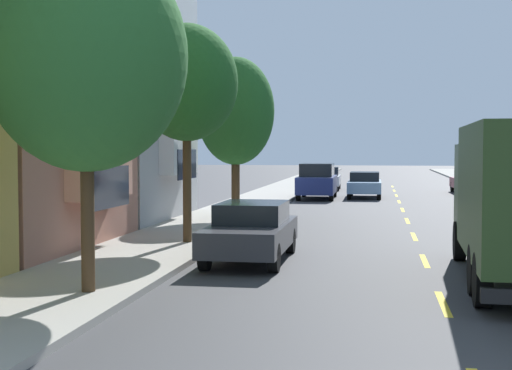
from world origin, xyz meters
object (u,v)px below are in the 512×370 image
at_px(parked_sedan_charcoal, 251,231).
at_px(parked_hatchback_silver, 327,178).
at_px(parked_sedan_burgundy, 470,181).
at_px(parked_wagon_white, 497,191).
at_px(moving_sky_sedan, 365,184).
at_px(street_tree_nearest, 86,56).
at_px(street_tree_second, 187,83).
at_px(street_tree_third, 235,111).
at_px(parked_suv_navy, 317,181).

bearing_deg(parked_sedan_charcoal, parked_hatchback_silver, 90.33).
bearing_deg(parked_sedan_burgundy, parked_wagon_white, -90.80).
relative_size(parked_sedan_charcoal, moving_sky_sedan, 1.00).
bearing_deg(street_tree_nearest, parked_wagon_white, 64.19).
height_order(street_tree_second, parked_wagon_white, street_tree_second).
relative_size(street_tree_nearest, parked_sedan_charcoal, 1.42).
distance_m(parked_sedan_burgundy, parked_wagon_white, 11.07).
bearing_deg(parked_sedan_burgundy, street_tree_second, -112.65).
bearing_deg(parked_wagon_white, street_tree_second, -125.67).
bearing_deg(parked_sedan_charcoal, street_tree_third, 103.12).
distance_m(parked_hatchback_silver, parked_sedan_burgundy, 9.17).
height_order(street_tree_second, parked_suv_navy, street_tree_second).
xyz_separation_m(street_tree_second, parked_sedan_charcoal, (2.19, -2.23, -3.82)).
height_order(parked_hatchback_silver, parked_sedan_burgundy, parked_hatchback_silver).
height_order(street_tree_nearest, street_tree_second, street_tree_nearest).
bearing_deg(parked_wagon_white, parked_suv_navy, 149.22).
bearing_deg(parked_sedan_charcoal, moving_sky_sedan, 84.17).
bearing_deg(parked_suv_navy, parked_wagon_white, -30.78).
xyz_separation_m(parked_hatchback_silver, parked_sedan_burgundy, (8.79, -2.62, -0.01)).
height_order(parked_suv_navy, parked_sedan_burgundy, parked_suv_navy).
xyz_separation_m(street_tree_third, moving_sky_sedan, (4.60, 14.12, -3.38)).
distance_m(street_tree_second, parked_hatchback_silver, 28.85).
bearing_deg(parked_sedan_burgundy, moving_sky_sedan, -143.46).
xyz_separation_m(parked_sedan_charcoal, moving_sky_sedan, (2.41, 23.54, 0.00)).
distance_m(street_tree_third, parked_wagon_white, 13.54).
height_order(street_tree_nearest, parked_hatchback_silver, street_tree_nearest).
bearing_deg(parked_wagon_white, moving_sky_sedan, 133.13).
bearing_deg(parked_suv_navy, street_tree_second, -95.91).
height_order(street_tree_nearest, parked_suv_navy, street_tree_nearest).
xyz_separation_m(street_tree_second, moving_sky_sedan, (4.60, 21.31, -3.82)).
height_order(street_tree_second, parked_sedan_charcoal, street_tree_second).
height_order(parked_suv_navy, parked_sedan_charcoal, parked_suv_navy).
relative_size(street_tree_second, street_tree_third, 1.01).
height_order(street_tree_nearest, street_tree_third, street_tree_nearest).
bearing_deg(street_tree_third, parked_wagon_white, 35.70).
xyz_separation_m(street_tree_second, parked_suv_navy, (2.07, 19.96, -3.58)).
xyz_separation_m(parked_suv_navy, parked_sedan_charcoal, (0.13, -22.19, -0.24)).
height_order(parked_sedan_burgundy, moving_sky_sedan, same).
height_order(parked_wagon_white, moving_sky_sedan, parked_wagon_white).
distance_m(street_tree_third, parked_sedan_burgundy, 21.89).
height_order(parked_hatchback_silver, moving_sky_sedan, parked_hatchback_silver).
xyz_separation_m(street_tree_second, parked_wagon_white, (10.66, 14.84, -3.76)).
relative_size(street_tree_nearest, street_tree_third, 1.06).
bearing_deg(street_tree_nearest, parked_sedan_charcoal, 66.11).
bearing_deg(street_tree_nearest, parked_hatchback_silver, 86.77).
xyz_separation_m(street_tree_third, parked_wagon_white, (10.66, 7.66, -3.33)).
xyz_separation_m(street_tree_second, parked_hatchback_silver, (2.02, 28.53, -3.81)).
height_order(parked_sedan_charcoal, parked_wagon_white, parked_wagon_white).
distance_m(street_tree_nearest, parked_sedan_burgundy, 35.02).
height_order(street_tree_second, parked_sedan_burgundy, street_tree_second).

